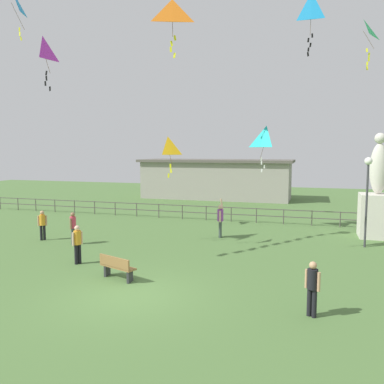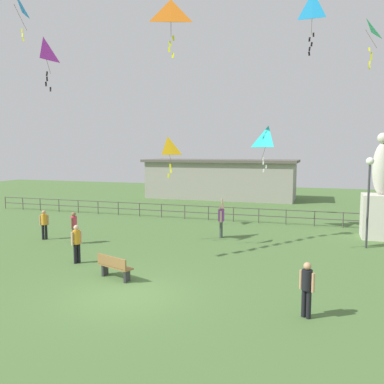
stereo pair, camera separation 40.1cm
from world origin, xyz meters
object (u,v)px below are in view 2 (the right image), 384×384
at_px(park_bench, 114,266).
at_px(kite_5, 14,5).
at_px(kite_1, 44,52).
at_px(kite_6, 168,148).
at_px(person_2, 307,286).
at_px(statue_monument, 380,205).
at_px(person_3, 44,223).
at_px(person_0, 221,218).
at_px(lamppost, 369,182).
at_px(kite_3, 366,31).
at_px(person_4, 74,226).
at_px(kite_2, 171,15).
at_px(kite_4, 268,138).
at_px(kite_7, 313,8).
at_px(person_1, 77,241).

xyz_separation_m(park_bench, kite_5, (-8.26, 4.92, 11.52)).
distance_m(park_bench, kite_1, 10.00).
distance_m(park_bench, kite_6, 6.53).
xyz_separation_m(park_bench, person_2, (6.70, -1.29, 0.44)).
height_order(statue_monument, person_3, statue_monument).
bearing_deg(person_0, lamppost, -0.32).
bearing_deg(kite_3, person_4, -155.95).
bearing_deg(person_2, person_0, 117.37).
height_order(lamppost, park_bench, lamppost).
relative_size(kite_2, kite_4, 0.86).
bearing_deg(person_3, kite_3, 20.12).
distance_m(person_0, kite_1, 11.57).
xyz_separation_m(person_2, kite_6, (-6.58, 6.27, 3.79)).
distance_m(park_bench, kite_7, 15.09).
xyz_separation_m(park_bench, kite_7, (6.27, 8.32, 10.91)).
relative_size(person_1, person_3, 1.04).
height_order(person_1, kite_2, kite_2).
bearing_deg(kite_2, kite_1, -178.29).
bearing_deg(kite_2, park_bench, -112.67).
relative_size(person_1, kite_7, 0.52).
bearing_deg(lamppost, person_0, 179.68).
relative_size(person_2, person_4, 0.99).
bearing_deg(person_0, person_4, -151.02).
distance_m(person_1, person_4, 3.58).
bearing_deg(kite_1, lamppost, 20.57).
bearing_deg(kite_5, kite_7, 13.19).
xyz_separation_m(person_1, kite_3, (11.27, 8.86, 9.68)).
xyz_separation_m(park_bench, person_4, (-4.58, 4.18, 0.45)).
xyz_separation_m(person_3, kite_6, (6.72, 0.47, 3.81)).
distance_m(statue_monument, person_1, 15.29).
height_order(person_0, kite_4, kite_4).
height_order(kite_1, kite_4, kite_1).
bearing_deg(kite_1, person_3, 134.61).
distance_m(person_0, person_2, 10.25).
bearing_deg(person_3, kite_5, 166.03).
relative_size(lamppost, kite_6, 2.32).
relative_size(kite_2, kite_3, 0.90).
bearing_deg(kite_4, person_0, -122.20).
xyz_separation_m(person_4, kite_7, (10.85, 4.15, 10.46)).
bearing_deg(kite_5, person_3, -13.97).
distance_m(park_bench, kite_4, 12.58).
relative_size(person_1, kite_1, 0.68).
height_order(person_0, kite_2, kite_2).
xyz_separation_m(kite_1, kite_6, (4.84, 2.38, -4.19)).
relative_size(person_2, kite_6, 0.85).
bearing_deg(kite_5, statue_monument, 16.57).
xyz_separation_m(kite_4, kite_7, (2.33, -2.60, 6.08)).
distance_m(person_4, kite_3, 17.58).
distance_m(person_3, kite_3, 19.09).
bearing_deg(kite_7, person_0, -173.18).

